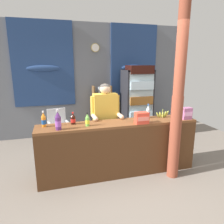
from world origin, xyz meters
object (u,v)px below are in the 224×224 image
stall_counter (121,145)px  snack_box_wafer (186,113)px  soda_bottle_grape_soda (58,121)px  timber_post (178,100)px  snack_box_crackers (142,118)px  soda_bottle_water (148,112)px  soda_bottle_cola (73,119)px  bottle_shelf_rack (102,110)px  shopkeeper (105,114)px  banana_bunch (163,114)px  plastic_lawn_chair (58,125)px  soda_bottle_lime_soda (87,120)px  drink_fridge (137,99)px  soda_bottle_orange_soda (44,120)px

stall_counter → snack_box_wafer: 1.30m
stall_counter → soda_bottle_grape_soda: soda_bottle_grape_soda is taller
timber_post → snack_box_crackers: 0.64m
soda_bottle_water → soda_bottle_grape_soda: bearing=-170.5°
timber_post → snack_box_wafer: timber_post is taller
soda_bottle_cola → soda_bottle_water: bearing=1.5°
stall_counter → bottle_shelf_rack: bottle_shelf_rack is taller
bottle_shelf_rack → soda_bottle_cola: bearing=-115.6°
bottle_shelf_rack → shopkeeper: (-0.29, -1.57, 0.28)m
soda_bottle_water → snack_box_wafer: (0.62, -0.26, -0.01)m
soda_bottle_cola → snack_box_wafer: size_ratio=0.98×
stall_counter → banana_bunch: bearing=12.1°
timber_post → bottle_shelf_rack: bearing=106.3°
snack_box_crackers → banana_bunch: size_ratio=0.81×
plastic_lawn_chair → soda_bottle_cola: (0.23, -1.47, 0.52)m
soda_bottle_cola → soda_bottle_lime_soda: soda_bottle_lime_soda is taller
stall_counter → shopkeeper: shopkeeper is taller
drink_fridge → plastic_lawn_chair: bearing=-177.3°
drink_fridge → soda_bottle_grape_soda: 2.68m
timber_post → soda_bottle_cola: timber_post is taller
shopkeeper → snack_box_wafer: bearing=-23.0°
soda_bottle_grape_soda → soda_bottle_water: 1.60m
soda_bottle_orange_soda → shopkeeper: bearing=18.6°
drink_fridge → soda_bottle_grape_soda: bearing=-138.2°
timber_post → banana_bunch: (-0.00, 0.44, -0.34)m
drink_fridge → soda_bottle_water: 1.58m
shopkeeper → soda_bottle_orange_soda: 1.13m
soda_bottle_water → snack_box_crackers: bearing=-130.6°
stall_counter → banana_bunch: size_ratio=10.15×
soda_bottle_orange_soda → snack_box_crackers: soda_bottle_orange_soda is taller
soda_bottle_cola → banana_bunch: 1.61m
soda_bottle_orange_soda → soda_bottle_lime_soda: soda_bottle_orange_soda is taller
snack_box_wafer → soda_bottle_water: bearing=157.2°
stall_counter → timber_post: timber_post is taller
banana_bunch → shopkeeper: bearing=160.3°
bottle_shelf_rack → soda_bottle_water: (0.42, -1.88, 0.35)m
shopkeeper → soda_bottle_orange_soda: size_ratio=6.04×
bottle_shelf_rack → plastic_lawn_chair: bearing=-158.7°
timber_post → soda_bottle_lime_soda: size_ratio=12.74×
stall_counter → soda_bottle_cola: soda_bottle_cola is taller
snack_box_crackers → banana_bunch: snack_box_crackers is taller
timber_post → soda_bottle_water: bearing=118.8°
soda_bottle_orange_soda → soda_bottle_lime_soda: (0.66, -0.14, -0.02)m
bottle_shelf_rack → snack_box_wafer: (1.04, -2.14, 0.35)m
soda_bottle_water → soda_bottle_lime_soda: 1.15m
soda_bottle_cola → shopkeeper: bearing=28.8°
timber_post → shopkeeper: size_ratio=1.81×
plastic_lawn_chair → soda_bottle_orange_soda: soda_bottle_orange_soda is taller
plastic_lawn_chair → shopkeeper: 1.49m
drink_fridge → snack_box_crackers: 1.94m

